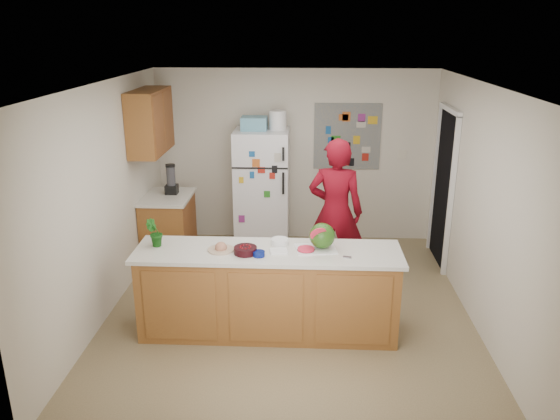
{
  "coord_description": "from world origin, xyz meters",
  "views": [
    {
      "loc": [
        0.17,
        -5.53,
        3.04
      ],
      "look_at": [
        -0.11,
        0.2,
        1.11
      ],
      "focal_mm": 35.0,
      "sensor_mm": 36.0,
      "label": 1
    }
  ],
  "objects_px": {
    "refrigerator": "(262,189)",
    "cherry_bowl": "(245,250)",
    "person": "(335,212)",
    "watermelon": "(322,236)"
  },
  "relations": [
    {
      "from": "watermelon",
      "to": "person",
      "type": "bearing_deg",
      "value": 80.74
    },
    {
      "from": "refrigerator",
      "to": "cherry_bowl",
      "type": "xyz_separation_m",
      "value": [
        0.04,
        -2.47,
        0.11
      ]
    },
    {
      "from": "refrigerator",
      "to": "cherry_bowl",
      "type": "relative_size",
      "value": 7.47
    },
    {
      "from": "refrigerator",
      "to": "watermelon",
      "type": "distance_m",
      "value": 2.45
    },
    {
      "from": "person",
      "to": "cherry_bowl",
      "type": "xyz_separation_m",
      "value": [
        -0.95,
        -1.34,
        0.04
      ]
    },
    {
      "from": "refrigerator",
      "to": "cherry_bowl",
      "type": "bearing_deg",
      "value": -89.17
    },
    {
      "from": "cherry_bowl",
      "to": "watermelon",
      "type": "bearing_deg",
      "value": 11.94
    },
    {
      "from": "refrigerator",
      "to": "person",
      "type": "height_order",
      "value": "person"
    },
    {
      "from": "person",
      "to": "cherry_bowl",
      "type": "height_order",
      "value": "person"
    },
    {
      "from": "watermelon",
      "to": "cherry_bowl",
      "type": "distance_m",
      "value": 0.78
    }
  ]
}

